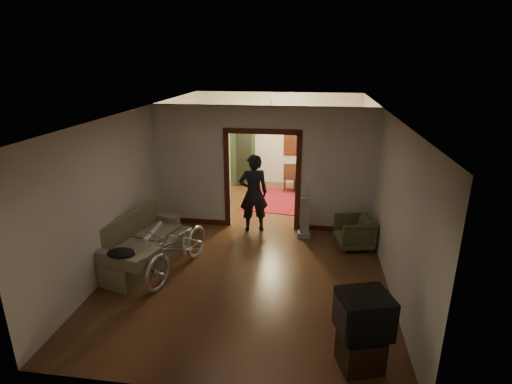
% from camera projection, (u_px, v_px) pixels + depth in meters
% --- Properties ---
extents(floor, '(5.00, 8.50, 0.01)m').
position_uv_depth(floor, '(258.00, 239.00, 8.73)').
color(floor, '#3D2213').
rests_on(floor, ground).
extents(ceiling, '(5.00, 8.50, 0.01)m').
position_uv_depth(ceiling, '(258.00, 110.00, 7.83)').
color(ceiling, white).
rests_on(ceiling, floor).
extents(wall_back, '(5.00, 0.02, 2.80)m').
position_uv_depth(wall_back, '(277.00, 139.00, 12.26)').
color(wall_back, beige).
rests_on(wall_back, floor).
extents(wall_left, '(0.02, 8.50, 2.80)m').
position_uv_depth(wall_left, '(144.00, 174.00, 8.62)').
color(wall_left, beige).
rests_on(wall_left, floor).
extents(wall_right, '(0.02, 8.50, 2.80)m').
position_uv_depth(wall_right, '(382.00, 183.00, 7.95)').
color(wall_right, beige).
rests_on(wall_right, floor).
extents(partition_wall, '(5.00, 0.14, 2.80)m').
position_uv_depth(partition_wall, '(263.00, 169.00, 8.98)').
color(partition_wall, beige).
rests_on(partition_wall, floor).
extents(door_casing, '(1.74, 0.20, 2.32)m').
position_uv_depth(door_casing, '(263.00, 181.00, 9.08)').
color(door_casing, '#3D170E').
rests_on(door_casing, floor).
extents(far_window, '(0.98, 0.06, 1.28)m').
position_uv_depth(far_window, '(300.00, 135.00, 12.09)').
color(far_window, black).
rests_on(far_window, wall_back).
extents(chandelier, '(0.24, 0.24, 0.24)m').
position_uv_depth(chandelier, '(271.00, 116.00, 10.32)').
color(chandelier, '#FFE0A5').
rests_on(chandelier, ceiling).
extents(light_switch, '(0.08, 0.01, 0.12)m').
position_uv_depth(light_switch, '(309.00, 178.00, 8.82)').
color(light_switch, silver).
rests_on(light_switch, partition_wall).
extents(sofa, '(1.43, 2.21, 0.94)m').
position_uv_depth(sofa, '(142.00, 241.00, 7.60)').
color(sofa, '#666344').
rests_on(sofa, floor).
extents(rolled_paper, '(0.10, 0.83, 0.10)m').
position_uv_depth(rolled_paper, '(153.00, 232.00, 7.84)').
color(rolled_paper, beige).
rests_on(rolled_paper, sofa).
extents(jacket, '(0.49, 0.36, 0.14)m').
position_uv_depth(jacket, '(121.00, 253.00, 6.67)').
color(jacket, black).
rests_on(jacket, sofa).
extents(bicycle, '(1.12, 2.05, 1.02)m').
position_uv_depth(bicycle, '(178.00, 247.00, 7.25)').
color(bicycle, silver).
rests_on(bicycle, floor).
extents(armchair, '(0.86, 0.85, 0.66)m').
position_uv_depth(armchair, '(354.00, 232.00, 8.30)').
color(armchair, '#474E2B').
rests_on(armchair, floor).
extents(tv_stand, '(0.63, 0.60, 0.47)m').
position_uv_depth(tv_stand, '(360.00, 351.00, 5.09)').
color(tv_stand, black).
rests_on(tv_stand, floor).
extents(crt_tv, '(0.75, 0.71, 0.53)m').
position_uv_depth(crt_tv, '(364.00, 314.00, 4.91)').
color(crt_tv, black).
rests_on(crt_tv, tv_stand).
extents(vacuum, '(0.33, 0.29, 0.93)m').
position_uv_depth(vacuum, '(305.00, 217.00, 8.72)').
color(vacuum, gray).
rests_on(vacuum, floor).
extents(person, '(0.75, 0.61, 1.79)m').
position_uv_depth(person, '(254.00, 193.00, 8.94)').
color(person, black).
rests_on(person, floor).
extents(oriental_rug, '(1.79, 2.21, 0.02)m').
position_uv_depth(oriental_rug, '(275.00, 200.00, 11.13)').
color(oriental_rug, maroon).
rests_on(oriental_rug, floor).
extents(locker, '(1.11, 0.84, 1.98)m').
position_uv_depth(locker, '(238.00, 153.00, 12.30)').
color(locker, '#1C2F1C').
rests_on(locker, floor).
extents(globe, '(0.26, 0.26, 0.26)m').
position_uv_depth(globe, '(237.00, 122.00, 11.99)').
color(globe, '#1E5972').
rests_on(globe, locker).
extents(desk, '(0.96, 0.59, 0.68)m').
position_uv_depth(desk, '(309.00, 180.00, 11.82)').
color(desk, '#321A10').
rests_on(desk, floor).
extents(desk_chair, '(0.47, 0.47, 0.90)m').
position_uv_depth(desk_chair, '(291.00, 177.00, 11.67)').
color(desk_chair, '#321A10').
rests_on(desk_chair, floor).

